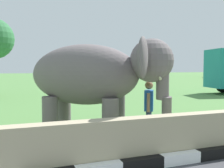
# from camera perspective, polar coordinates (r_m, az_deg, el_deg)

# --- Properties ---
(barrier_parapet) EXTENTS (28.00, 0.36, 1.00)m
(barrier_parapet) POSITION_cam_1_polar(r_m,az_deg,el_deg) (5.07, -12.97, -14.07)
(barrier_parapet) COLOR tan
(barrier_parapet) RESTS_ON ground_plane
(elephant) EXTENTS (3.95, 3.56, 2.81)m
(elephant) POSITION_cam_1_polar(r_m,az_deg,el_deg) (7.18, -3.30, 1.81)
(elephant) COLOR slate
(elephant) RESTS_ON ground_plane
(person_handler) EXTENTS (0.42, 0.60, 1.66)m
(person_handler) POSITION_cam_1_polar(r_m,az_deg,el_deg) (7.43, 8.16, -5.02)
(person_handler) COLOR navy
(person_handler) RESTS_ON ground_plane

